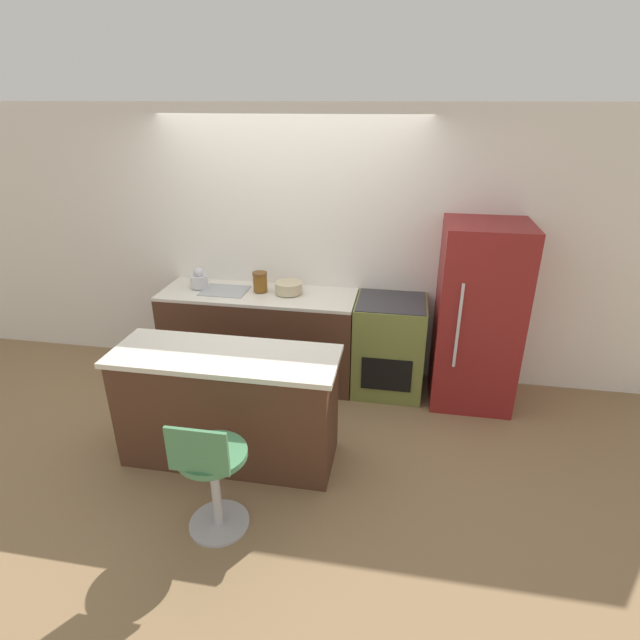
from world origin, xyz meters
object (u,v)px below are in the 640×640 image
at_px(oven_range, 389,346).
at_px(mixing_bowl, 289,288).
at_px(stool_chair, 212,475).
at_px(refrigerator, 477,316).
at_px(kettle, 199,280).

xyz_separation_m(oven_range, mixing_bowl, (-0.98, 0.05, 0.51)).
height_order(oven_range, mixing_bowl, mixing_bowl).
height_order(oven_range, stool_chair, oven_range).
bearing_deg(oven_range, mixing_bowl, 177.20).
relative_size(refrigerator, kettle, 8.59).
bearing_deg(kettle, stool_chair, -66.72).
xyz_separation_m(refrigerator, stool_chair, (-1.78, -1.95, -0.40)).
xyz_separation_m(oven_range, kettle, (-1.88, 0.05, 0.54)).
height_order(oven_range, kettle, kettle).
relative_size(stool_chair, mixing_bowl, 3.50).
bearing_deg(refrigerator, stool_chair, -132.42).
bearing_deg(mixing_bowl, kettle, 180.00).
height_order(stool_chair, kettle, kettle).
distance_m(oven_range, mixing_bowl, 1.11).
relative_size(oven_range, mixing_bowl, 3.56).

